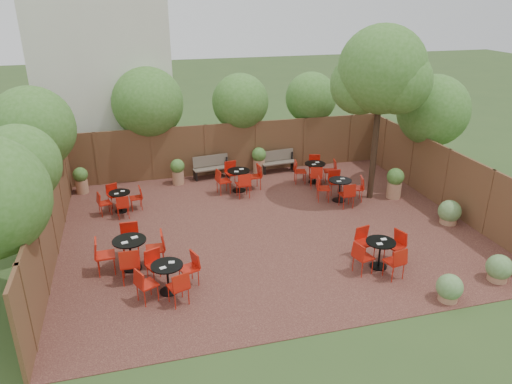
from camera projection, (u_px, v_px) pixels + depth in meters
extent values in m
plane|color=#354F23|center=(268.00, 228.00, 14.60)|extent=(80.00, 80.00, 0.00)
cube|color=#3D1D19|center=(268.00, 228.00, 14.60)|extent=(12.00, 10.00, 0.02)
cube|color=#4D331C|center=(232.00, 148.00, 18.68)|extent=(12.00, 0.08, 2.00)
cube|color=#4D331C|center=(51.00, 221.00, 12.78)|extent=(0.08, 10.00, 2.00)
cube|color=#4D331C|center=(446.00, 179.00, 15.66)|extent=(0.08, 10.00, 2.00)
cube|color=beige|center=(103.00, 63.00, 19.12)|extent=(5.00, 4.00, 8.00)
sphere|color=#3A6C23|center=(32.00, 129.00, 14.63)|extent=(2.56, 2.56, 2.56)
sphere|color=#3A6C23|center=(19.00, 165.00, 12.04)|extent=(2.04, 2.04, 2.04)
sphere|color=#3A6C23|center=(148.00, 103.00, 17.89)|extent=(2.64, 2.64, 2.64)
sphere|color=#3A6C23|center=(240.00, 102.00, 18.69)|extent=(2.19, 2.19, 2.19)
sphere|color=#3A6C23|center=(311.00, 98.00, 19.61)|extent=(2.07, 2.07, 2.07)
sphere|color=#3A6C23|center=(433.00, 111.00, 16.91)|extent=(2.51, 2.51, 2.51)
cylinder|color=black|center=(376.00, 133.00, 15.85)|extent=(0.26, 0.26, 4.57)
sphere|color=#3A6C23|center=(382.00, 70.00, 15.06)|extent=(2.78, 2.78, 2.78)
sphere|color=#3A6C23|center=(360.00, 84.00, 15.49)|extent=(1.95, 1.95, 1.95)
sphere|color=#3A6C23|center=(399.00, 81.00, 14.92)|extent=(2.03, 2.03, 2.03)
cube|color=brown|center=(212.00, 168.00, 18.28)|extent=(1.43, 0.60, 0.05)
cube|color=brown|center=(210.00, 161.00, 18.35)|extent=(1.39, 0.29, 0.42)
cube|color=black|center=(195.00, 175.00, 18.21)|extent=(0.11, 0.42, 0.37)
cube|color=black|center=(228.00, 172.00, 18.51)|extent=(0.11, 0.42, 0.37)
cube|color=brown|center=(278.00, 163.00, 18.92)|extent=(1.40, 0.55, 0.05)
cube|color=brown|center=(277.00, 155.00, 18.99)|extent=(1.37, 0.24, 0.41)
cube|color=black|center=(263.00, 169.00, 18.85)|extent=(0.10, 0.41, 0.36)
cube|color=black|center=(293.00, 166.00, 19.15)|extent=(0.10, 0.41, 0.36)
cylinder|color=black|center=(169.00, 291.00, 11.45)|extent=(0.44, 0.44, 0.03)
cylinder|color=black|center=(168.00, 279.00, 11.31)|extent=(0.05, 0.05, 0.69)
cylinder|color=black|center=(167.00, 265.00, 11.18)|extent=(0.75, 0.75, 0.03)
cube|color=white|center=(172.00, 262.00, 11.27)|extent=(0.17, 0.15, 0.01)
cube|color=white|center=(163.00, 268.00, 11.04)|extent=(0.17, 0.15, 0.01)
cylinder|color=black|center=(378.00, 266.00, 12.49)|extent=(0.44, 0.44, 0.03)
cylinder|color=black|center=(379.00, 254.00, 12.35)|extent=(0.05, 0.05, 0.70)
cylinder|color=black|center=(381.00, 242.00, 12.22)|extent=(0.76, 0.76, 0.03)
cube|color=white|center=(384.00, 239.00, 12.31)|extent=(0.16, 0.13, 0.01)
cube|color=white|center=(380.00, 244.00, 12.08)|extent=(0.16, 0.13, 0.01)
cylinder|color=black|center=(239.00, 190.00, 17.26)|extent=(0.46, 0.46, 0.03)
cylinder|color=black|center=(239.00, 181.00, 17.11)|extent=(0.05, 0.05, 0.73)
cylinder|color=black|center=(239.00, 171.00, 16.97)|extent=(0.80, 0.80, 0.03)
cube|color=white|center=(241.00, 169.00, 17.06)|extent=(0.15, 0.11, 0.02)
cube|color=white|center=(236.00, 172.00, 16.82)|extent=(0.15, 0.11, 0.02)
cylinder|color=black|center=(339.00, 200.00, 16.45)|extent=(0.44, 0.44, 0.03)
cylinder|color=black|center=(340.00, 190.00, 16.32)|extent=(0.05, 0.05, 0.71)
cylinder|color=black|center=(340.00, 180.00, 16.18)|extent=(0.77, 0.77, 0.03)
cube|color=white|center=(343.00, 179.00, 16.27)|extent=(0.16, 0.12, 0.02)
cube|color=white|center=(339.00, 181.00, 16.04)|extent=(0.16, 0.12, 0.02)
cylinder|color=black|center=(121.00, 211.00, 15.64)|extent=(0.39, 0.39, 0.03)
cylinder|color=black|center=(120.00, 202.00, 15.52)|extent=(0.04, 0.04, 0.63)
cylinder|color=black|center=(119.00, 193.00, 15.40)|extent=(0.68, 0.68, 0.03)
cube|color=white|center=(123.00, 191.00, 15.48)|extent=(0.14, 0.12, 0.01)
cube|color=white|center=(116.00, 194.00, 15.27)|extent=(0.14, 0.12, 0.01)
cylinder|color=black|center=(314.00, 182.00, 18.03)|extent=(0.44, 0.44, 0.03)
cylinder|color=black|center=(315.00, 173.00, 17.89)|extent=(0.05, 0.05, 0.70)
cylinder|color=black|center=(315.00, 164.00, 17.75)|extent=(0.76, 0.76, 0.03)
cube|color=white|center=(317.00, 162.00, 17.84)|extent=(0.16, 0.14, 0.02)
cube|color=white|center=(314.00, 164.00, 17.61)|extent=(0.16, 0.14, 0.02)
cylinder|color=black|center=(132.00, 268.00, 12.41)|extent=(0.49, 0.49, 0.03)
cylinder|color=black|center=(131.00, 254.00, 12.26)|extent=(0.06, 0.06, 0.78)
cylinder|color=black|center=(129.00, 240.00, 12.11)|extent=(0.85, 0.85, 0.03)
cube|color=white|center=(134.00, 237.00, 12.21)|extent=(0.16, 0.12, 0.02)
cube|color=white|center=(125.00, 243.00, 11.95)|extent=(0.16, 0.12, 0.02)
cylinder|color=#A27051|center=(178.00, 177.00, 17.82)|extent=(0.43, 0.43, 0.49)
sphere|color=#3A6C23|center=(177.00, 166.00, 17.65)|extent=(0.52, 0.52, 0.52)
cylinder|color=#A27051|center=(259.00, 166.00, 18.92)|extent=(0.46, 0.46, 0.53)
sphere|color=#3A6C23|center=(259.00, 154.00, 18.74)|extent=(0.56, 0.56, 0.56)
cylinder|color=#A27051|center=(82.00, 186.00, 17.01)|extent=(0.43, 0.43, 0.49)
sphere|color=#3A6C23|center=(80.00, 175.00, 16.85)|extent=(0.51, 0.51, 0.51)
cylinder|color=#A27051|center=(394.00, 190.00, 16.60)|extent=(0.48, 0.48, 0.55)
sphere|color=#3A6C23|center=(395.00, 177.00, 16.41)|extent=(0.58, 0.58, 0.58)
cylinder|color=#A27051|center=(497.00, 276.00, 11.88)|extent=(0.46, 0.46, 0.21)
sphere|color=#567E41|center=(499.00, 267.00, 11.78)|extent=(0.63, 0.63, 0.63)
cylinder|color=#A27051|center=(448.00, 296.00, 11.12)|extent=(0.44, 0.44, 0.20)
sphere|color=#567E41|center=(450.00, 287.00, 11.02)|extent=(0.60, 0.60, 0.60)
cylinder|color=#A27051|center=(448.00, 220.00, 14.81)|extent=(0.50, 0.50, 0.23)
sphere|color=#567E41|center=(450.00, 211.00, 14.70)|extent=(0.69, 0.69, 0.69)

